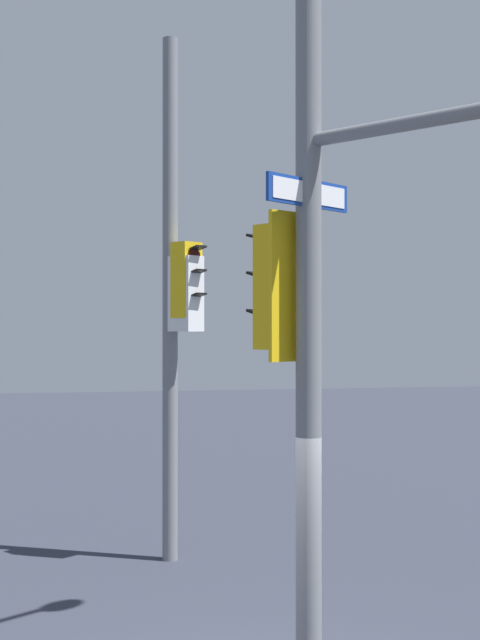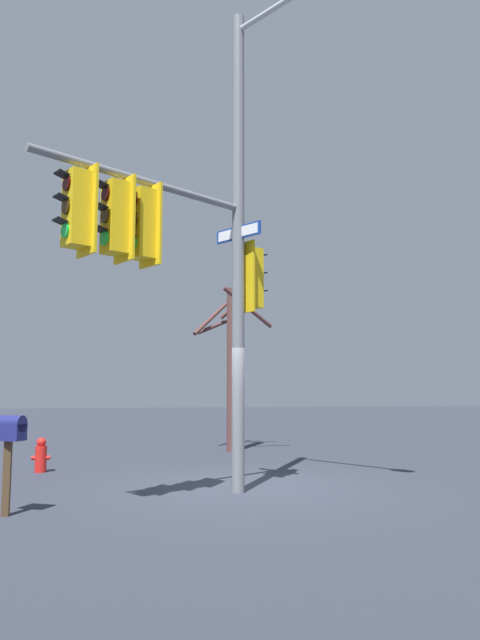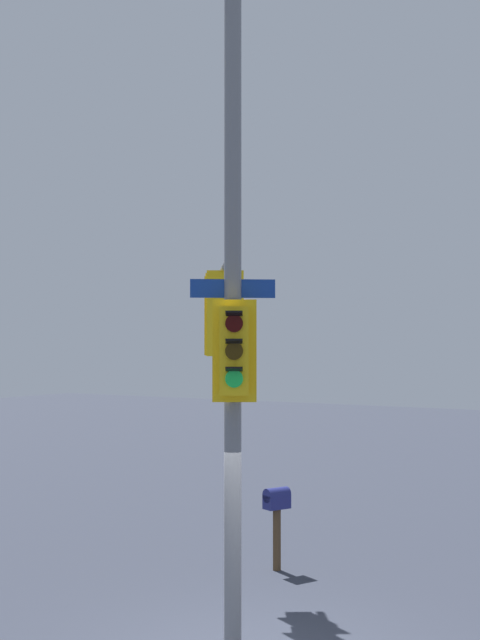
{
  "view_description": "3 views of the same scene",
  "coord_description": "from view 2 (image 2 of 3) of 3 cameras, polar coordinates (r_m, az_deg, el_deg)",
  "views": [
    {
      "loc": [
        7.67,
        -1.73,
        3.45
      ],
      "look_at": [
        -0.09,
        -0.09,
        3.5
      ],
      "focal_mm": 50.92,
      "sensor_mm": 36.0,
      "label": 1
    },
    {
      "loc": [
        1.79,
        10.64,
        1.83
      ],
      "look_at": [
        0.14,
        0.35,
        3.01
      ],
      "focal_mm": 32.7,
      "sensor_mm": 36.0,
      "label": 2
    },
    {
      "loc": [
        -9.1,
        -5.28,
        3.9
      ],
      "look_at": [
        0.73,
        0.67,
        4.2
      ],
      "focal_mm": 47.66,
      "sensor_mm": 36.0,
      "label": 3
    }
  ],
  "objects": [
    {
      "name": "mailbox",
      "position": [
        9.13,
        -21.7,
        -10.54
      ],
      "size": [
        0.5,
        0.4,
        1.41
      ],
      "rotation": [
        0.0,
        0.0,
        4.29
      ],
      "color": "#4C3823",
      "rests_on": "ground"
    },
    {
      "name": "bare_tree_behind_pole",
      "position": [
        16.72,
        -0.82,
        -3.99
      ],
      "size": [
        2.25,
        2.26,
        4.66
      ],
      "color": "brown",
      "rests_on": "ground"
    },
    {
      "name": "ground_plane",
      "position": [
        10.94,
        0.45,
        -16.09
      ],
      "size": [
        80.0,
        80.0,
        0.0
      ],
      "primitive_type": "plane",
      "color": "#2E323F"
    },
    {
      "name": "fire_hydrant",
      "position": [
        13.46,
        -18.9,
        -12.46
      ],
      "size": [
        0.38,
        0.24,
        0.73
      ],
      "color": "red",
      "rests_on": "ground"
    },
    {
      "name": "main_signal_pole_assembly",
      "position": [
        9.89,
        -4.13,
        9.66
      ],
      "size": [
        5.24,
        3.14,
        8.78
      ],
      "rotation": [
        0.0,
        0.0,
        0.61
      ],
      "color": "slate",
      "rests_on": "ground"
    }
  ]
}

